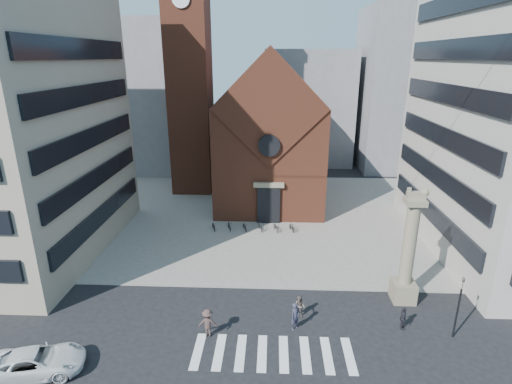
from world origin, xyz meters
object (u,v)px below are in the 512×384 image
traffic_light (458,306)px  pedestrian_0 (295,316)px  pedestrian_1 (300,306)px  scooter_0 (214,226)px  pedestrian_2 (403,318)px  white_car (35,362)px  lion_column (408,258)px

traffic_light → pedestrian_0: 10.12m
pedestrian_1 → scooter_0: 16.18m
pedestrian_2 → scooter_0: 21.00m
scooter_0 → white_car: bearing=-127.2°
lion_column → scooter_0: size_ratio=5.72×
white_car → pedestrian_2: 22.28m
pedestrian_0 → pedestrian_1: pedestrian_0 is taller
lion_column → pedestrian_2: (-1.01, -3.31, -2.65)m
pedestrian_1 → scooter_0: size_ratio=1.04×
white_car → scooter_0: white_car is taller
white_car → pedestrian_1: pedestrian_1 is taller
lion_column → pedestrian_2: size_ratio=5.36×
lion_column → pedestrian_1: 8.43m
pedestrian_0 → scooter_0: size_ratio=1.26×
pedestrian_2 → scooter_0: pedestrian_2 is taller
lion_column → pedestrian_2: lion_column is taller
traffic_light → pedestrian_2: traffic_light is taller
pedestrian_1 → pedestrian_0: bearing=-75.4°
traffic_light → scooter_0: 23.71m
traffic_light → pedestrian_2: (-3.00, 0.69, -1.48)m
traffic_light → pedestrian_1: bearing=170.0°
traffic_light → white_car: size_ratio=0.81×
scooter_0 → pedestrian_0: bearing=-81.3°
pedestrian_1 → scooter_0: bearing=149.8°
lion_column → white_car: lion_column is taller
lion_column → pedestrian_0: size_ratio=4.55×
pedestrian_0 → pedestrian_2: 7.03m
traffic_light → white_car: 25.14m
white_car → pedestrian_1: bearing=-83.3°
white_car → scooter_0: bearing=-34.2°
pedestrian_0 → pedestrian_1: 1.39m
lion_column → white_car: (-22.76, -8.14, -2.72)m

